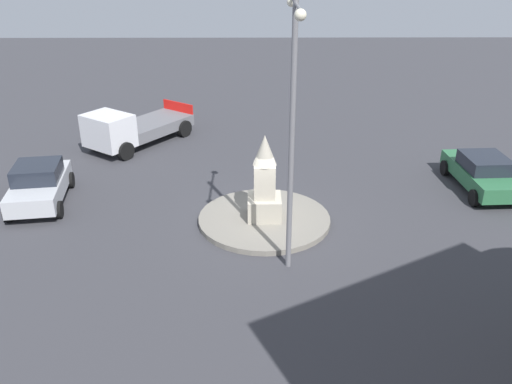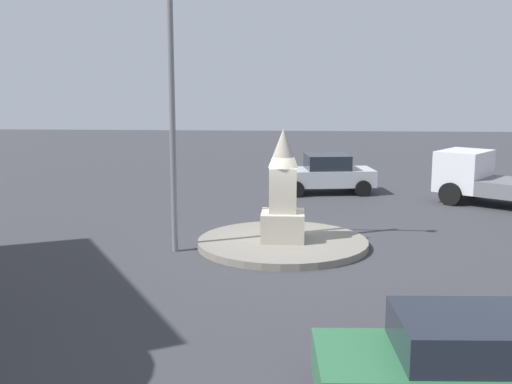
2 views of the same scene
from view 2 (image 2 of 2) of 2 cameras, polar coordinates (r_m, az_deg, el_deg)
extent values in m
plane|color=#38383D|center=(17.51, 2.42, -4.94)|extent=(80.00, 80.00, 0.00)
cylinder|color=gray|center=(17.48, 2.43, -4.64)|extent=(4.71, 4.71, 0.19)
cube|color=#B2AA99|center=(17.37, 2.44, -3.07)|extent=(1.18, 1.18, 0.79)
cube|color=#B2AA99|center=(17.16, 2.46, 0.21)|extent=(0.74, 0.74, 1.23)
cone|color=#B2AA99|center=(17.00, 2.49, 4.01)|extent=(0.81, 0.81, 1.06)
cylinder|color=slate|center=(16.55, -7.63, 8.34)|extent=(0.16, 0.16, 8.12)
cube|color=#2D6B42|center=(9.34, 18.92, -15.35)|extent=(4.30, 1.94, 0.59)
cube|color=#1E232D|center=(9.09, 18.44, -12.19)|extent=(1.91, 1.68, 0.53)
cylinder|color=black|center=(9.92, 8.77, -15.26)|extent=(0.65, 0.25, 0.64)
cube|color=#B7BABF|center=(25.72, 6.31, 1.36)|extent=(4.04, 2.29, 0.66)
cube|color=#1E232D|center=(25.65, 6.47, 2.74)|extent=(1.92, 1.85, 0.59)
cylinder|color=black|center=(24.70, 3.63, 0.25)|extent=(0.67, 0.31, 0.64)
cylinder|color=black|center=(26.42, 3.09, 0.91)|extent=(0.67, 0.31, 0.64)
cylinder|color=black|center=(25.22, 9.66, 0.33)|extent=(0.67, 0.31, 0.64)
cylinder|color=black|center=(26.91, 8.74, 0.97)|extent=(0.67, 0.31, 0.64)
cube|color=silver|center=(25.02, 18.30, 1.87)|extent=(2.54, 2.66, 1.51)
cylinder|color=black|center=(24.17, 17.21, -0.16)|extent=(0.84, 0.72, 0.84)
cylinder|color=black|center=(26.12, 19.00, 0.48)|extent=(0.84, 0.72, 0.84)
camera|label=1|loc=(24.86, -42.96, 18.18)|focal=37.53mm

